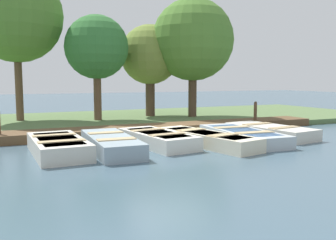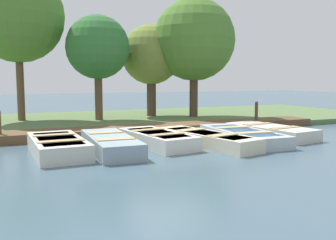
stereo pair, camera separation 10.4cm
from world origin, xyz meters
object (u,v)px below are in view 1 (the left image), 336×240
object	(u,v)px
rowboat_3	(206,139)
park_tree_right	(193,40)
mooring_post_far	(255,114)
park_tree_left	(97,48)
rowboat_1	(111,143)
park_tree_far_left	(16,16)
rowboat_4	(242,135)
rowboat_2	(157,139)
park_tree_center	(150,55)
rowboat_5	(270,131)
rowboat_0	(58,146)

from	to	relation	value
rowboat_3	park_tree_right	world-z (taller)	park_tree_right
mooring_post_far	park_tree_left	bearing A→B (deg)	-120.61
rowboat_1	park_tree_far_left	xyz separation A→B (m)	(-6.78, -1.80, 4.09)
rowboat_4	mooring_post_far	xyz separation A→B (m)	(-2.63, 2.49, 0.32)
rowboat_4	park_tree_far_left	xyz separation A→B (m)	(-6.93, -5.79, 4.11)
rowboat_2	park_tree_center	size ratio (longest dim) A/B	0.68
rowboat_1	park_tree_right	distance (m)	8.17
rowboat_2	park_tree_right	distance (m)	7.16
rowboat_5	park_tree_left	size ratio (longest dim) A/B	0.71
park_tree_far_left	rowboat_5	bearing A→B (deg)	47.48
rowboat_1	rowboat_5	distance (m)	5.35
rowboat_1	rowboat_4	size ratio (longest dim) A/B	0.94
rowboat_2	park_tree_right	size ratio (longest dim) A/B	0.55
rowboat_2	park_tree_left	xyz separation A→B (m)	(-5.40, -0.33, 2.90)
rowboat_1	rowboat_2	distance (m)	1.44
rowboat_1	park_tree_right	bearing A→B (deg)	138.07
rowboat_1	mooring_post_far	xyz separation A→B (m)	(-2.47, 6.48, 0.30)
rowboat_1	park_tree_left	world-z (taller)	park_tree_left
mooring_post_far	park_tree_center	bearing A→B (deg)	-143.79
rowboat_1	park_tree_far_left	bearing A→B (deg)	-162.40
rowboat_0	rowboat_5	xyz separation A→B (m)	(-0.05, 6.64, -0.02)
park_tree_center	park_tree_right	size ratio (longest dim) A/B	0.80
rowboat_0	rowboat_1	bearing A→B (deg)	81.32
rowboat_1	park_tree_far_left	size ratio (longest dim) A/B	0.52
park_tree_far_left	park_tree_left	world-z (taller)	park_tree_far_left
park_tree_left	park_tree_far_left	bearing A→B (deg)	-111.02
park_tree_right	rowboat_4	bearing A→B (deg)	-12.86
rowboat_0	rowboat_2	bearing A→B (deg)	90.77
park_tree_right	park_tree_left	bearing A→B (deg)	-94.90
rowboat_5	mooring_post_far	distance (m)	2.54
rowboat_2	mooring_post_far	distance (m)	5.54
mooring_post_far	park_tree_center	xyz separation A→B (m)	(-3.88, -2.84, 2.40)
park_tree_center	rowboat_2	bearing A→B (deg)	-20.17
rowboat_0	park_tree_right	distance (m)	8.96
rowboat_3	rowboat_4	size ratio (longest dim) A/B	1.06
rowboat_4	park_tree_far_left	distance (m)	9.93
rowboat_0	park_tree_center	xyz separation A→B (m)	(-6.18, 4.94, 2.69)
rowboat_5	park_tree_right	world-z (taller)	park_tree_right
rowboat_1	rowboat_3	size ratio (longest dim) A/B	0.89
rowboat_3	park_tree_left	world-z (taller)	park_tree_left
rowboat_0	park_tree_right	bearing A→B (deg)	126.82
rowboat_2	rowboat_4	size ratio (longest dim) A/B	0.87
park_tree_left	park_tree_right	xyz separation A→B (m)	(0.36, 4.16, 0.44)
rowboat_4	rowboat_5	size ratio (longest dim) A/B	1.08
rowboat_0	rowboat_1	size ratio (longest dim) A/B	0.90
rowboat_0	park_tree_left	size ratio (longest dim) A/B	0.65
mooring_post_far	park_tree_center	size ratio (longest dim) A/B	0.24
park_tree_far_left	rowboat_4	bearing A→B (deg)	39.88
rowboat_0	park_tree_right	xyz separation A→B (m)	(-5.14, 6.53, 3.33)
rowboat_0	park_tree_center	world-z (taller)	park_tree_center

